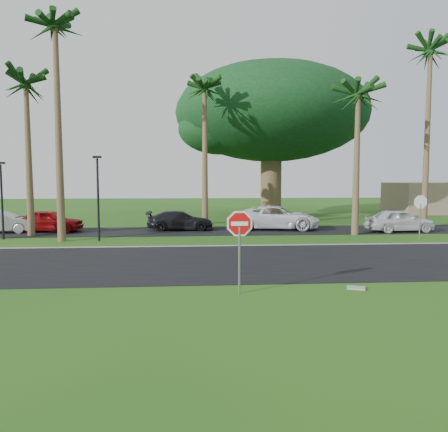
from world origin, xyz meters
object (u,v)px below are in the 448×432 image
car_silver (2,222)px  car_minivan (277,218)px  car_dark (180,221)px  car_pickup (399,221)px  car_red (49,221)px  stop_sign_far (420,208)px  stop_sign_near (239,235)px

car_silver → car_minivan: bearing=-91.9°
car_dark → car_minivan: car_minivan is taller
car_minivan → car_pickup: car_minivan is taller
car_red → car_silver: bearing=98.3°
car_minivan → car_pickup: (7.56, -1.90, -0.06)m
car_dark → car_minivan: 6.47m
car_silver → car_dark: (11.11, 0.61, -0.04)m
car_minivan → car_dark: bearing=98.8°
car_silver → car_minivan: car_minivan is taller
car_dark → car_red: bearing=92.7°
car_silver → car_red: (2.82, 0.20, 0.04)m
stop_sign_far → car_silver: (-24.79, 4.49, -1.10)m
stop_sign_far → car_silver: size_ratio=0.64×
stop_sign_far → car_silver: bearing=-10.3°
stop_sign_far → car_pickup: size_ratio=0.61×
car_pickup → stop_sign_near: bearing=136.3°
stop_sign_near → car_pickup: stop_sign_near is taller
car_pickup → car_minivan: bearing=72.1°
stop_sign_near → car_silver: size_ratio=0.64×
stop_sign_near → stop_sign_far: same height
stop_sign_far → car_dark: (-13.69, 5.10, -1.14)m
car_pickup → car_silver: bearing=83.2°
car_red → stop_sign_near: bearing=-142.1°
stop_sign_near → car_pickup: bearing=50.0°
car_silver → car_minivan: (17.57, 0.54, 0.11)m
car_silver → stop_sign_far: bearing=-103.9°
car_minivan → car_pickup: 7.80m
stop_sign_near → car_minivan: size_ratio=0.46×
car_red → car_pickup: (22.32, -1.56, 0.02)m
car_minivan → car_red: bearing=100.7°
stop_sign_far → car_dark: 14.65m
stop_sign_near → stop_sign_far: bearing=43.7°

